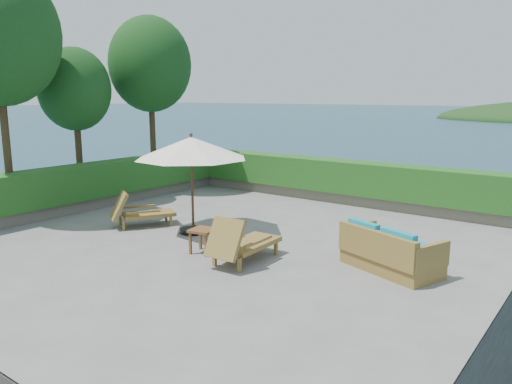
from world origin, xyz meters
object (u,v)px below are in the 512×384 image
Objects in this scene: lounge_right at (242,242)px; patio_umbrella at (191,149)px; side_table at (203,233)px; wicker_loveseat at (389,253)px; lounge_left at (139,212)px.

patio_umbrella is at bearing 154.01° from lounge_right.
lounge_right is 1.07m from side_table.
lounge_right is at bearing -133.57° from wicker_loveseat.
patio_umbrella is 5.97× the size of side_table.
lounge_left is 6.60m from wicker_loveseat.
lounge_right is 0.85× the size of wicker_loveseat.
wicker_loveseat is (2.62, 1.33, -0.06)m from lounge_right.
patio_umbrella reaches higher than side_table.
patio_umbrella is 3.10m from lounge_right.
side_table is at bearing 17.75° from lounge_left.
patio_umbrella is at bearing -157.30° from wicker_loveseat.
wicker_loveseat is at bearing 24.76° from lounge_right.
lounge_left is 0.82× the size of wicker_loveseat.
lounge_left is at bearing 166.93° from side_table.
lounge_right is (2.38, -1.05, -1.68)m from patio_umbrella.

